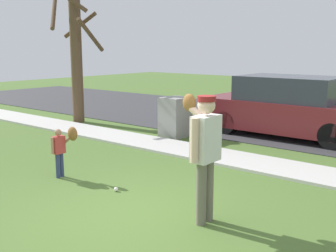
# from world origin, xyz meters

# --- Properties ---
(ground_plane) EXTENTS (48.00, 48.00, 0.00)m
(ground_plane) POSITION_xyz_m (0.00, 3.50, 0.00)
(ground_plane) COLOR #4C6B2D
(sidewalk_strip) EXTENTS (36.00, 1.20, 0.06)m
(sidewalk_strip) POSITION_xyz_m (0.00, 3.60, 0.03)
(sidewalk_strip) COLOR beige
(sidewalk_strip) RESTS_ON ground
(road_surface) EXTENTS (36.00, 6.80, 0.02)m
(road_surface) POSITION_xyz_m (0.00, 8.60, 0.01)
(road_surface) COLOR #38383A
(road_surface) RESTS_ON ground
(person_adult) EXTENTS (0.71, 0.65, 1.77)m
(person_adult) POSITION_xyz_m (0.94, 0.51, 1.10)
(person_adult) COLOR #6B6656
(person_adult) RESTS_ON ground
(person_child) EXTENTS (0.42, 0.37, 0.97)m
(person_child) POSITION_xyz_m (-2.20, 0.53, 0.64)
(person_child) COLOR navy
(person_child) RESTS_ON ground
(baseball) EXTENTS (0.07, 0.07, 0.07)m
(baseball) POSITION_xyz_m (-0.90, 0.60, 0.04)
(baseball) COLOR white
(baseball) RESTS_ON ground
(utility_cabinet) EXTENTS (0.63, 0.74, 1.08)m
(utility_cabinet) POSITION_xyz_m (-2.89, 4.73, 0.54)
(utility_cabinet) COLOR gray
(utility_cabinet) RESTS_ON ground
(street_tree_far) EXTENTS (1.84, 1.88, 4.28)m
(street_tree_far) POSITION_xyz_m (-6.74, 4.50, 2.30)
(street_tree_far) COLOR brown
(street_tree_far) RESTS_ON ground
(parked_suv_maroon) EXTENTS (4.70, 1.90, 1.63)m
(parked_suv_maroon) POSITION_xyz_m (-0.51, 6.71, 0.79)
(parked_suv_maroon) COLOR maroon
(parked_suv_maroon) RESTS_ON road_surface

